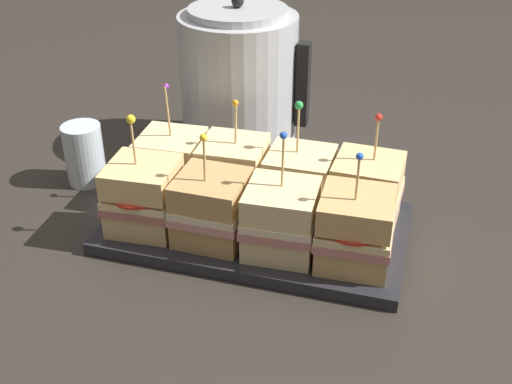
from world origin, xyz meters
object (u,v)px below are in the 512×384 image
sandwich_back_far_right (366,192)px  serving_platter (256,228)px  kettle_steel (239,82)px  sandwich_front_far_right (355,230)px  sandwich_back_far_left (172,164)px  sandwich_back_center_left (233,173)px  sandwich_front_far_left (144,196)px  sandwich_back_center_right (300,183)px  drinking_glass (84,154)px  sandwich_front_center_right (281,219)px  sandwich_front_center_left (212,208)px

sandwich_back_far_right → serving_platter: bearing=-162.0°
kettle_steel → serving_platter: bearing=-67.9°
sandwich_front_far_right → kettle_steel: (-0.25, 0.30, 0.06)m
sandwich_back_far_left → sandwich_back_far_right: (0.29, -0.00, 0.00)m
sandwich_back_center_left → sandwich_back_far_right: sandwich_back_far_right is taller
sandwich_front_far_left → sandwich_back_center_right: size_ratio=1.00×
sandwich_back_far_left → drinking_glass: size_ratio=1.77×
sandwich_front_far_right → sandwich_back_center_left: size_ratio=0.98×
serving_platter → kettle_steel: 0.30m
sandwich_back_far_right → drinking_glass: 0.45m
sandwich_back_far_left → kettle_steel: bearing=78.6°
kettle_steel → sandwich_front_far_left: bearing=-97.8°
sandwich_front_far_left → sandwich_front_center_right: size_ratio=1.01×
drinking_glass → serving_platter: bearing=-12.7°
sandwich_front_far_left → drinking_glass: 0.20m
sandwich_back_far_left → sandwich_back_far_right: sandwich_back_far_left is taller
sandwich_front_far_left → drinking_glass: (-0.16, 0.12, -0.02)m
sandwich_front_center_right → sandwich_back_center_left: bearing=134.9°
drinking_glass → sandwich_front_center_right: bearing=-18.5°
sandwich_front_center_left → sandwich_back_center_right: sandwich_back_center_right is taller
sandwich_back_center_right → kettle_steel: 0.26m
sandwich_front_far_left → sandwich_back_far_right: bearing=18.3°
serving_platter → sandwich_back_far_right: 0.16m
sandwich_front_far_right → kettle_steel: bearing=129.1°
sandwich_front_center_right → sandwich_front_far_right: bearing=-0.2°
kettle_steel → sandwich_back_far_right: bearing=-39.9°
sandwich_front_center_left → sandwich_front_far_right: size_ratio=0.99×
serving_platter → sandwich_back_center_right: (0.05, 0.05, 0.06)m
sandwich_back_center_right → sandwich_front_far_left: bearing=-153.3°
sandwich_front_far_left → sandwich_front_center_left: sandwich_front_far_left is taller
sandwich_front_far_left → sandwich_back_center_right: same height
sandwich_front_center_right → drinking_glass: bearing=161.5°
sandwich_back_far_right → sandwich_front_center_right: bearing=-134.9°
sandwich_front_center_right → sandwich_back_center_right: same height
sandwich_front_center_right → sandwich_front_center_left: bearing=179.5°
sandwich_front_center_right → sandwich_back_far_left: (-0.19, 0.10, -0.00)m
sandwich_front_far_right → sandwich_back_center_right: 0.14m
sandwich_front_center_left → sandwich_back_far_left: bearing=134.8°
sandwich_front_center_left → kettle_steel: bearing=100.6°
sandwich_back_far_left → drinking_glass: 0.16m
serving_platter → sandwich_back_far_right: (0.14, 0.05, 0.06)m
sandwich_front_center_left → sandwich_back_far_left: (-0.10, 0.10, -0.00)m
sandwich_front_center_right → serving_platter: bearing=134.3°
drinking_glass → sandwich_back_far_right: bearing=-2.7°
sandwich_front_center_left → sandwich_front_far_right: sandwich_front_far_right is taller
sandwich_back_center_right → drinking_glass: 0.35m
sandwich_front_far_left → sandwich_front_center_right: sandwich_front_far_left is taller
sandwich_back_center_left → sandwich_front_far_left: bearing=-135.2°
sandwich_front_center_right → kettle_steel: size_ratio=0.62×
sandwich_back_center_left → sandwich_front_center_left: bearing=-89.2°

